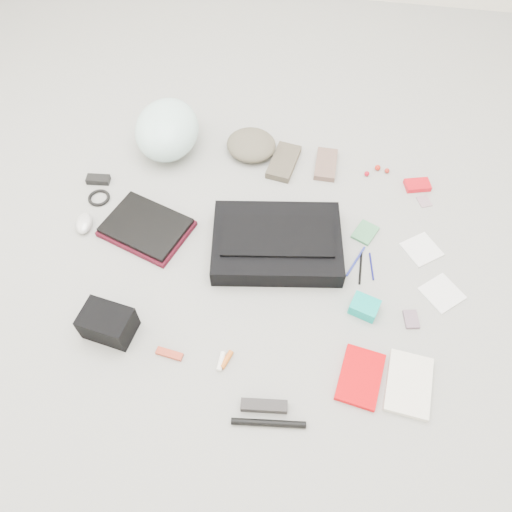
% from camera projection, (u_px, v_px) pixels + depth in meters
% --- Properties ---
extents(ground_plane, '(4.00, 4.00, 0.00)m').
position_uv_depth(ground_plane, '(256.00, 263.00, 1.96)').
color(ground_plane, gray).
extents(messenger_bag, '(0.55, 0.43, 0.08)m').
position_uv_depth(messenger_bag, '(277.00, 243.00, 1.96)').
color(messenger_bag, black).
rests_on(messenger_bag, ground_plane).
extents(bag_flap, '(0.46, 0.26, 0.01)m').
position_uv_depth(bag_flap, '(277.00, 236.00, 1.92)').
color(bag_flap, black).
rests_on(bag_flap, messenger_bag).
extents(laptop_sleeve, '(0.40, 0.34, 0.02)m').
position_uv_depth(laptop_sleeve, '(147.00, 229.00, 2.04)').
color(laptop_sleeve, '#4B0C19').
rests_on(laptop_sleeve, ground_plane).
extents(laptop, '(0.37, 0.32, 0.02)m').
position_uv_depth(laptop, '(146.00, 225.00, 2.02)').
color(laptop, black).
rests_on(laptop, laptop_sleeve).
extents(bike_helmet, '(0.31, 0.38, 0.21)m').
position_uv_depth(bike_helmet, '(167.00, 130.00, 2.23)').
color(bike_helmet, '#C9F8F2').
rests_on(bike_helmet, ground_plane).
extents(beanie, '(0.29, 0.28, 0.08)m').
position_uv_depth(beanie, '(251.00, 145.00, 2.27)').
color(beanie, brown).
rests_on(beanie, ground_plane).
extents(mitten_left, '(0.14, 0.23, 0.03)m').
position_uv_depth(mitten_left, '(284.00, 162.00, 2.25)').
color(mitten_left, brown).
rests_on(mitten_left, ground_plane).
extents(mitten_right, '(0.09, 0.18, 0.03)m').
position_uv_depth(mitten_right, '(326.00, 164.00, 2.24)').
color(mitten_right, brown).
rests_on(mitten_right, ground_plane).
extents(power_brick, '(0.10, 0.05, 0.03)m').
position_uv_depth(power_brick, '(98.00, 179.00, 2.19)').
color(power_brick, black).
rests_on(power_brick, ground_plane).
extents(cable_coil, '(0.10, 0.10, 0.01)m').
position_uv_depth(cable_coil, '(99.00, 198.00, 2.14)').
color(cable_coil, black).
rests_on(cable_coil, ground_plane).
extents(mouse, '(0.09, 0.12, 0.04)m').
position_uv_depth(mouse, '(84.00, 223.00, 2.05)').
color(mouse, silver).
rests_on(mouse, ground_plane).
extents(camera_bag, '(0.19, 0.15, 0.11)m').
position_uv_depth(camera_bag, '(108.00, 323.00, 1.75)').
color(camera_bag, black).
rests_on(camera_bag, ground_plane).
extents(multitool, '(0.10, 0.04, 0.01)m').
position_uv_depth(multitool, '(169.00, 354.00, 1.74)').
color(multitool, '#A7341D').
rests_on(multitool, ground_plane).
extents(toiletry_tube_white, '(0.02, 0.07, 0.02)m').
position_uv_depth(toiletry_tube_white, '(221.00, 361.00, 1.72)').
color(toiletry_tube_white, white).
rests_on(toiletry_tube_white, ground_plane).
extents(toiletry_tube_orange, '(0.04, 0.07, 0.02)m').
position_uv_depth(toiletry_tube_orange, '(227.00, 360.00, 1.73)').
color(toiletry_tube_orange, '#CA601D').
rests_on(toiletry_tube_orange, ground_plane).
extents(u_lock, '(0.16, 0.05, 0.03)m').
position_uv_depth(u_lock, '(264.00, 406.00, 1.63)').
color(u_lock, black).
rests_on(u_lock, ground_plane).
extents(bike_pump, '(0.24, 0.05, 0.02)m').
position_uv_depth(bike_pump, '(269.00, 423.00, 1.60)').
color(bike_pump, black).
rests_on(bike_pump, ground_plane).
extents(book_red, '(0.17, 0.22, 0.02)m').
position_uv_depth(book_red, '(360.00, 377.00, 1.69)').
color(book_red, '#EC0208').
rests_on(book_red, ground_plane).
extents(book_white, '(0.17, 0.23, 0.02)m').
position_uv_depth(book_white, '(409.00, 384.00, 1.68)').
color(book_white, silver).
rests_on(book_white, ground_plane).
extents(notepad, '(0.12, 0.13, 0.01)m').
position_uv_depth(notepad, '(365.00, 232.00, 2.04)').
color(notepad, '#408353').
rests_on(notepad, ground_plane).
extents(pen_blue, '(0.07, 0.15, 0.01)m').
position_uv_depth(pen_blue, '(356.00, 261.00, 1.96)').
color(pen_blue, navy).
rests_on(pen_blue, ground_plane).
extents(pen_black, '(0.01, 0.15, 0.01)m').
position_uv_depth(pen_black, '(361.00, 268.00, 1.94)').
color(pen_black, black).
rests_on(pen_black, ground_plane).
extents(pen_navy, '(0.03, 0.13, 0.01)m').
position_uv_depth(pen_navy, '(371.00, 266.00, 1.95)').
color(pen_navy, '#0D0D5B').
rests_on(pen_navy, ground_plane).
extents(accordion_wallet, '(0.12, 0.11, 0.05)m').
position_uv_depth(accordion_wallet, '(364.00, 307.00, 1.82)').
color(accordion_wallet, '#05B1A0').
rests_on(accordion_wallet, ground_plane).
extents(card_deck, '(0.06, 0.08, 0.01)m').
position_uv_depth(card_deck, '(411.00, 319.00, 1.82)').
color(card_deck, slate).
rests_on(card_deck, ground_plane).
extents(napkin_top, '(0.18, 0.18, 0.01)m').
position_uv_depth(napkin_top, '(421.00, 249.00, 1.99)').
color(napkin_top, silver).
rests_on(napkin_top, ground_plane).
extents(napkin_bottom, '(0.18, 0.18, 0.01)m').
position_uv_depth(napkin_bottom, '(442.00, 293.00, 1.88)').
color(napkin_bottom, silver).
rests_on(napkin_bottom, ground_plane).
extents(lollipop_a, '(0.03, 0.03, 0.02)m').
position_uv_depth(lollipop_a, '(367.00, 174.00, 2.21)').
color(lollipop_a, '#AD091B').
rests_on(lollipop_a, ground_plane).
extents(lollipop_b, '(0.03, 0.03, 0.03)m').
position_uv_depth(lollipop_b, '(378.00, 168.00, 2.23)').
color(lollipop_b, red).
rests_on(lollipop_b, ground_plane).
extents(lollipop_c, '(0.03, 0.03, 0.02)m').
position_uv_depth(lollipop_c, '(387.00, 171.00, 2.22)').
color(lollipop_c, '#A6241A').
rests_on(lollipop_c, ground_plane).
extents(altoids_tin, '(0.12, 0.09, 0.02)m').
position_uv_depth(altoids_tin, '(417.00, 185.00, 2.18)').
color(altoids_tin, red).
rests_on(altoids_tin, ground_plane).
extents(stamp_sheet, '(0.07, 0.08, 0.00)m').
position_uv_depth(stamp_sheet, '(424.00, 201.00, 2.14)').
color(stamp_sheet, '#A1808D').
rests_on(stamp_sheet, ground_plane).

